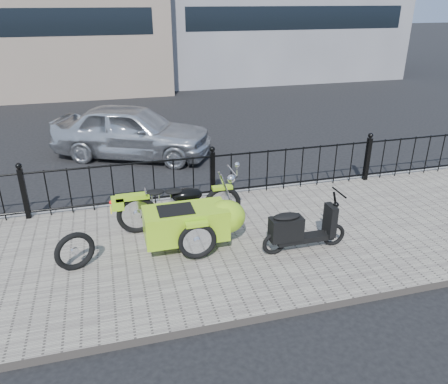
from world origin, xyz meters
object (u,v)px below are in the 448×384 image
object	(u,v)px
motorcycle_sidecar	(195,217)
scooter	(299,230)
spare_tire	(75,251)
sedan_car	(132,131)

from	to	relation	value
motorcycle_sidecar	scooter	world-z (taller)	motorcycle_sidecar
scooter	spare_tire	bearing A→B (deg)	173.48
scooter	sedan_car	world-z (taller)	sedan_car
scooter	spare_tire	world-z (taller)	scooter
scooter	sedan_car	xyz separation A→B (m)	(-2.14, 5.65, 0.20)
sedan_car	motorcycle_sidecar	bearing A→B (deg)	-148.42
motorcycle_sidecar	spare_tire	distance (m)	1.89
motorcycle_sidecar	spare_tire	size ratio (longest dim) A/B	3.74
motorcycle_sidecar	scooter	size ratio (longest dim) A/B	1.60
motorcycle_sidecar	sedan_car	size ratio (longest dim) A/B	0.56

